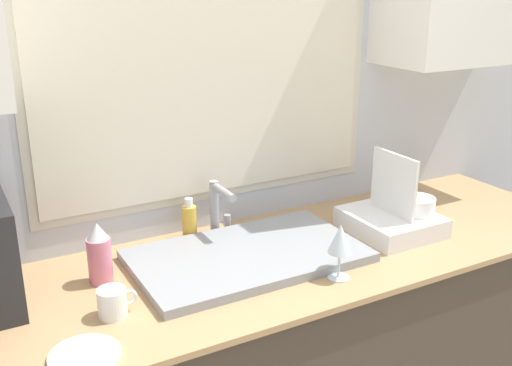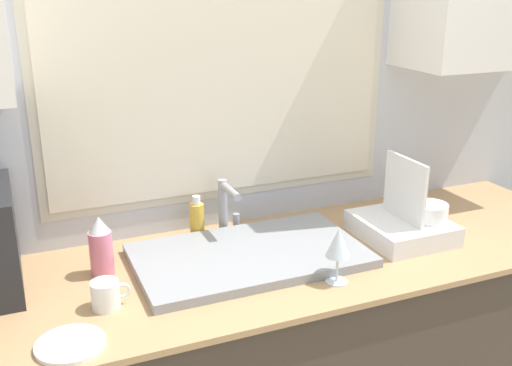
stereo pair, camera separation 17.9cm
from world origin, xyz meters
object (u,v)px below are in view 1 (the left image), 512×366
(dish_rack, at_px, (394,217))
(spray_bottle, at_px, (99,254))
(wine_glass, at_px, (340,240))
(faucet, at_px, (219,204))
(soap_bottle, at_px, (189,221))
(mug_near_sink, at_px, (113,303))

(dish_rack, distance_m, spray_bottle, 1.03)
(spray_bottle, xyz_separation_m, wine_glass, (0.64, -0.32, 0.03))
(faucet, xyz_separation_m, dish_rack, (0.56, -0.27, -0.06))
(soap_bottle, xyz_separation_m, mug_near_sink, (-0.38, -0.37, -0.03))
(dish_rack, height_order, wine_glass, dish_rack)
(mug_near_sink, height_order, wine_glass, wine_glass)
(dish_rack, bearing_deg, faucet, 154.20)
(faucet, height_order, dish_rack, dish_rack)
(mug_near_sink, bearing_deg, soap_bottle, 44.21)
(dish_rack, distance_m, mug_near_sink, 1.04)
(mug_near_sink, distance_m, wine_glass, 0.67)
(dish_rack, xyz_separation_m, spray_bottle, (-1.02, 0.13, 0.04))
(faucet, height_order, spray_bottle, faucet)
(dish_rack, distance_m, soap_bottle, 0.73)
(soap_bottle, bearing_deg, spray_bottle, -155.53)
(soap_bottle, bearing_deg, faucet, -12.23)
(faucet, distance_m, mug_near_sink, 0.60)
(wine_glass, bearing_deg, mug_near_sink, 169.84)
(spray_bottle, bearing_deg, dish_rack, -7.41)
(faucet, relative_size, spray_bottle, 1.03)
(wine_glass, bearing_deg, dish_rack, 26.58)
(wine_glass, bearing_deg, soap_bottle, 120.15)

